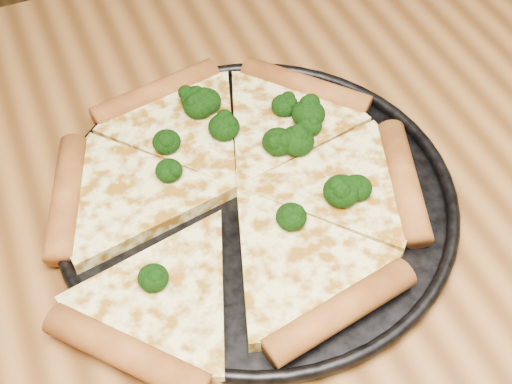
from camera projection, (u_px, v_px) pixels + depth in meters
name	position (u px, v px, depth m)	size (l,w,h in m)	color
dining_table	(253.00, 349.00, 0.64)	(1.20, 0.90, 0.75)	#8F5D2C
pizza_pan	(256.00, 198.00, 0.62)	(0.34, 0.34, 0.02)	black
pizza	(234.00, 192.00, 0.61)	(0.35, 0.34, 0.02)	#FFF79C
broccoli_florets	(258.00, 143.00, 0.63)	(0.21, 0.20, 0.02)	black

